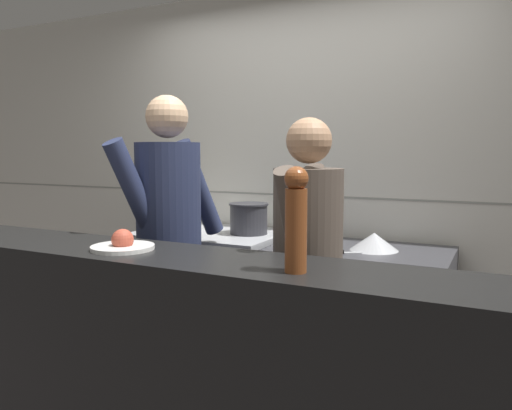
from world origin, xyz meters
TOP-DOWN VIEW (x-y plane):
  - wall_back_tiled at (0.00, 1.49)m, footprint 8.00×0.06m
  - oven_range at (-0.50, 1.09)m, footprint 0.98×0.71m
  - prep_counter at (0.54, 1.09)m, footprint 1.04×0.65m
  - pass_counter at (0.04, -0.15)m, footprint 2.92×0.45m
  - stock_pot at (-0.75, 1.08)m, footprint 0.24×0.24m
  - sauce_pot at (-0.23, 1.12)m, footprint 0.26×0.26m
  - mixing_bowl_steel at (0.62, 1.07)m, footprint 0.28×0.28m
  - chefs_knife at (0.52, 0.91)m, footprint 0.31×0.21m
  - plated_dish_main at (-0.17, -0.17)m, footprint 0.27×0.27m
  - pepper_mill at (0.65, -0.22)m, footprint 0.09×0.09m
  - chef_head_cook at (-0.37, 0.43)m, footprint 0.45×0.76m
  - chef_sous at (0.47, 0.37)m, footprint 0.34×0.70m

SIDE VIEW (x-z plane):
  - prep_counter at x=0.54m, z-range 0.00..0.88m
  - oven_range at x=-0.50m, z-range 0.00..0.91m
  - pass_counter at x=0.04m, z-range 0.00..1.03m
  - chefs_knife at x=0.52m, z-range 0.88..0.90m
  - chef_sous at x=0.47m, z-range 0.09..1.71m
  - mixing_bowl_steel at x=0.62m, z-range 0.88..0.99m
  - chef_head_cook at x=-0.37m, z-range 0.10..1.86m
  - stock_pot at x=-0.75m, z-range 0.91..1.10m
  - sauce_pot at x=-0.23m, z-range 0.91..1.12m
  - plated_dish_main at x=-0.17m, z-range 1.01..1.11m
  - pepper_mill at x=0.65m, z-range 1.05..1.42m
  - wall_back_tiled at x=0.00m, z-range 0.00..2.60m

